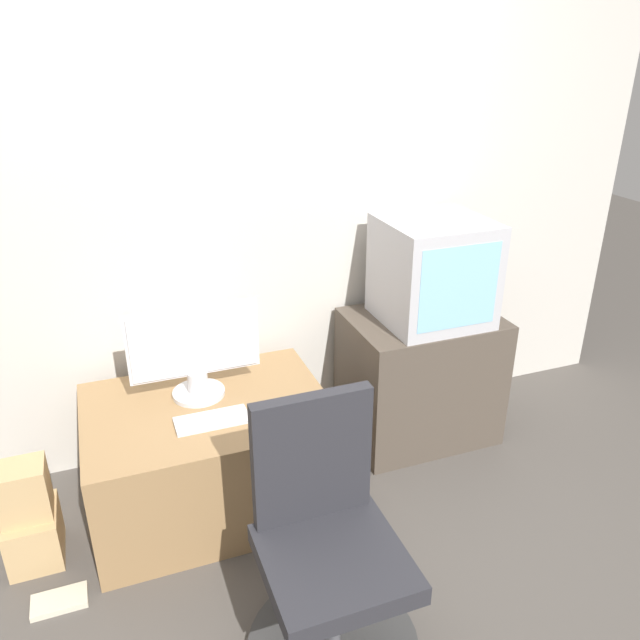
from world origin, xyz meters
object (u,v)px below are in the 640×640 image
object	(u,v)px
keyboard	(212,420)
cardboard_box_lower	(34,535)
crt_tv	(433,271)
mouse	(263,405)
main_monitor	(195,352)
office_chair	(328,560)
book	(60,601)

from	to	relation	value
keyboard	cardboard_box_lower	world-z (taller)	keyboard
crt_tv	cardboard_box_lower	bearing A→B (deg)	-173.30
mouse	cardboard_box_lower	distance (m)	1.05
keyboard	crt_tv	size ratio (longest dim) A/B	0.60
main_monitor	keyboard	xyz separation A→B (m)	(0.01, -0.23, -0.20)
cardboard_box_lower	office_chair	bearing A→B (deg)	-38.07
crt_tv	book	size ratio (longest dim) A/B	2.49
crt_tv	book	world-z (taller)	crt_tv
main_monitor	crt_tv	world-z (taller)	crt_tv
main_monitor	office_chair	size ratio (longest dim) A/B	0.62
book	mouse	bearing A→B (deg)	16.26
keyboard	office_chair	world-z (taller)	office_chair
mouse	cardboard_box_lower	world-z (taller)	mouse
mouse	office_chair	bearing A→B (deg)	-89.19
keyboard	book	bearing A→B (deg)	-160.65
main_monitor	cardboard_box_lower	bearing A→B (deg)	-166.40
main_monitor	cardboard_box_lower	world-z (taller)	main_monitor
main_monitor	mouse	size ratio (longest dim) A/B	9.92
mouse	book	world-z (taller)	mouse
keyboard	book	xyz separation A→B (m)	(-0.66, -0.23, -0.50)
crt_tv	office_chair	bearing A→B (deg)	-133.00
main_monitor	book	world-z (taller)	main_monitor
office_chair	main_monitor	bearing A→B (deg)	104.47
main_monitor	crt_tv	xyz separation A→B (m)	(1.16, 0.05, 0.20)
book	cardboard_box_lower	bearing A→B (deg)	105.89
main_monitor	mouse	bearing A→B (deg)	-41.47
cardboard_box_lower	book	bearing A→B (deg)	-74.11
main_monitor	book	bearing A→B (deg)	-144.56
crt_tv	cardboard_box_lower	world-z (taller)	crt_tv
main_monitor	office_chair	bearing A→B (deg)	-75.53
crt_tv	book	distance (m)	2.08
cardboard_box_lower	book	size ratio (longest dim) A/B	1.26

